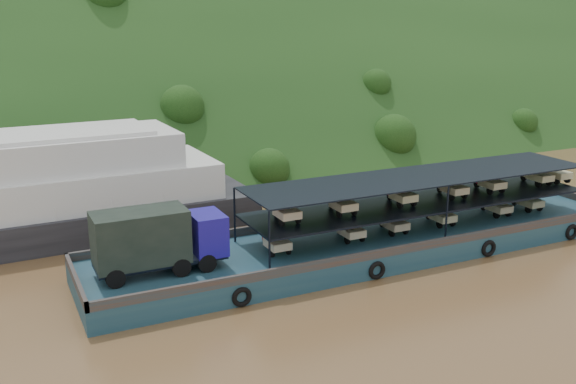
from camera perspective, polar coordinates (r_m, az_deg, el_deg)
name	(u,v)px	position (r m, az deg, el deg)	size (l,w,h in m)	color
ground	(338,249)	(40.38, 4.42, -5.08)	(160.00, 160.00, 0.00)	brown
hillside	(176,147)	(72.64, -9.92, 4.00)	(140.00, 28.00, 28.00)	#163212
cargo_barge	(357,238)	(38.90, 6.18, -4.12)	(35.00, 7.18, 4.63)	#15364A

